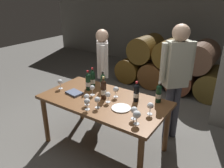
# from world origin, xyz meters

# --- Properties ---
(ground_plane) EXTENTS (14.00, 14.00, 0.00)m
(ground_plane) POSITION_xyz_m (0.00, 0.00, 0.00)
(ground_plane) COLOR #66635E
(cellar_back_wall) EXTENTS (10.00, 0.24, 2.80)m
(cellar_back_wall) POSITION_xyz_m (0.00, 4.20, 1.40)
(cellar_back_wall) COLOR slate
(cellar_back_wall) RESTS_ON ground_plane
(barrel_stack) EXTENTS (2.49, 0.90, 1.15)m
(barrel_stack) POSITION_xyz_m (-0.00, 2.60, 0.53)
(barrel_stack) COLOR #5A3C12
(barrel_stack) RESTS_ON ground_plane
(dining_table) EXTENTS (1.70, 0.90, 0.76)m
(dining_table) POSITION_xyz_m (0.00, 0.00, 0.67)
(dining_table) COLOR brown
(dining_table) RESTS_ON ground_plane
(wine_bottle_0) EXTENTS (0.07, 0.07, 0.30)m
(wine_bottle_0) POSITION_xyz_m (-0.36, 0.12, 0.89)
(wine_bottle_0) COLOR black
(wine_bottle_0) RESTS_ON dining_table
(wine_bottle_1) EXTENTS (0.07, 0.07, 0.31)m
(wine_bottle_1) POSITION_xyz_m (-0.37, 0.23, 0.89)
(wine_bottle_1) COLOR black
(wine_bottle_1) RESTS_ON dining_table
(wine_bottle_2) EXTENTS (0.07, 0.07, 0.28)m
(wine_bottle_2) POSITION_xyz_m (0.38, 0.19, 0.88)
(wine_bottle_2) COLOR black
(wine_bottle_2) RESTS_ON dining_table
(wine_bottle_3) EXTENTS (0.07, 0.07, 0.28)m
(wine_bottle_3) POSITION_xyz_m (0.63, 0.33, 0.88)
(wine_bottle_3) COLOR black
(wine_bottle_3) RESTS_ON dining_table
(wine_bottle_4) EXTENTS (0.07, 0.07, 0.32)m
(wine_bottle_4) POSITION_xyz_m (-0.01, 0.01, 0.90)
(wine_bottle_4) COLOR black
(wine_bottle_4) RESTS_ON dining_table
(wine_bottle_5) EXTENTS (0.07, 0.07, 0.29)m
(wine_bottle_5) POSITION_xyz_m (-0.18, 0.23, 0.89)
(wine_bottle_5) COLOR #19381E
(wine_bottle_5) RESTS_ON dining_table
(wine_glass_0) EXTENTS (0.07, 0.07, 0.15)m
(wine_glass_0) POSITION_xyz_m (0.07, -0.23, 0.86)
(wine_glass_0) COLOR white
(wine_glass_0) RESTS_ON dining_table
(wine_glass_1) EXTENTS (0.08, 0.08, 0.15)m
(wine_glass_1) POSITION_xyz_m (0.10, 0.15, 0.87)
(wine_glass_1) COLOR white
(wine_glass_1) RESTS_ON dining_table
(wine_glass_2) EXTENTS (0.07, 0.07, 0.15)m
(wine_glass_2) POSITION_xyz_m (-0.21, 0.02, 0.86)
(wine_glass_2) COLOR white
(wine_glass_2) RESTS_ON dining_table
(wine_glass_3) EXTENTS (0.09, 0.09, 0.16)m
(wine_glass_3) POSITION_xyz_m (0.65, -0.28, 0.87)
(wine_glass_3) COLOR white
(wine_glass_3) RESTS_ON dining_table
(wine_glass_4) EXTENTS (0.07, 0.07, 0.15)m
(wine_glass_4) POSITION_xyz_m (-0.73, -0.08, 0.86)
(wine_glass_4) COLOR white
(wine_glass_4) RESTS_ON dining_table
(wine_glass_5) EXTENTS (0.07, 0.07, 0.15)m
(wine_glass_5) POSITION_xyz_m (0.10, -0.04, 0.86)
(wine_glass_5) COLOR white
(wine_glass_5) RESTS_ON dining_table
(wine_glass_6) EXTENTS (0.07, 0.07, 0.15)m
(wine_glass_6) POSITION_xyz_m (-0.09, -0.24, 0.87)
(wine_glass_6) COLOR white
(wine_glass_6) RESTS_ON dining_table
(wine_glass_7) EXTENTS (0.08, 0.08, 0.15)m
(wine_glass_7) POSITION_xyz_m (0.57, -0.21, 0.87)
(wine_glass_7) COLOR white
(wine_glass_7) RESTS_ON dining_table
(wine_glass_8) EXTENTS (0.07, 0.07, 0.15)m
(wine_glass_8) POSITION_xyz_m (-0.00, -0.34, 0.86)
(wine_glass_8) COLOR white
(wine_glass_8) RESTS_ON dining_table
(wine_glass_9) EXTENTS (0.08, 0.08, 0.15)m
(wine_glass_9) POSITION_xyz_m (0.68, -0.01, 0.87)
(wine_glass_9) COLOR white
(wine_glass_9) RESTS_ON dining_table
(tasting_notebook) EXTENTS (0.24, 0.19, 0.03)m
(tasting_notebook) POSITION_xyz_m (-0.44, -0.10, 0.77)
(tasting_notebook) COLOR #4C5670
(tasting_notebook) RESTS_ON dining_table
(serving_plate) EXTENTS (0.24, 0.24, 0.01)m
(serving_plate) POSITION_xyz_m (0.33, -0.09, 0.77)
(serving_plate) COLOR white
(serving_plate) RESTS_ON dining_table
(sommelier_presenting) EXTENTS (0.36, 0.38, 1.72)m
(sommelier_presenting) POSITION_xyz_m (0.70, 0.75, 1.04)
(sommelier_presenting) COLOR #383842
(sommelier_presenting) RESTS_ON ground_plane
(taster_seated_left) EXTENTS (0.34, 0.41, 1.54)m
(taster_seated_left) POSITION_xyz_m (-0.54, 0.72, 0.92)
(taster_seated_left) COLOR #383842
(taster_seated_left) RESTS_ON ground_plane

